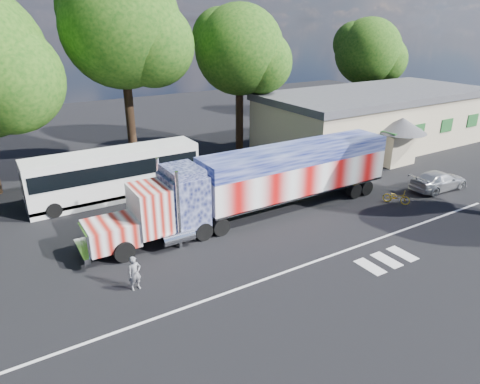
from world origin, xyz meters
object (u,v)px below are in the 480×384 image
bicycle (396,197)px  tree_ne_a (241,51)px  semi_truck (264,180)px  coach_bus (115,174)px  parked_car (439,181)px  woman (135,273)px  tree_far_ne (369,52)px  tree_n_mid (124,28)px

bicycle → tree_ne_a: size_ratio=0.14×
semi_truck → tree_ne_a: size_ratio=1.59×
coach_bus → parked_car: 22.75m
semi_truck → woman: size_ratio=12.39×
woman → parked_car: bearing=-3.3°
tree_ne_a → tree_far_ne: bearing=9.8°
parked_car → tree_ne_a: size_ratio=0.36×
coach_bus → bicycle: coach_bus is taller
semi_truck → tree_far_ne: 31.65m
parked_car → bicycle: parked_car is taller
coach_bus → tree_ne_a: size_ratio=0.89×
bicycle → tree_ne_a: 18.70m
woman → tree_far_ne: size_ratio=0.14×
tree_ne_a → tree_n_mid: tree_n_mid is taller
semi_truck → bicycle: semi_truck is taller
parked_car → tree_n_mid: (-16.64, 16.81, 10.10)m
bicycle → tree_n_mid: tree_n_mid is taller
semi_truck → woman: bearing=-158.8°
woman → bicycle: woman is taller
woman → bicycle: 18.01m
coach_bus → woman: bearing=-102.5°
woman → tree_n_mid: (5.94, 17.38, 9.96)m
semi_truck → parked_car: semi_truck is taller
semi_truck → bicycle: size_ratio=11.72×
coach_bus → bicycle: 18.91m
coach_bus → tree_n_mid: size_ratio=0.74×
semi_truck → coach_bus: (-7.06, 7.47, -0.52)m
semi_truck → coach_bus: size_ratio=1.79×
woman → tree_ne_a: bearing=42.0°
bicycle → tree_n_mid: size_ratio=0.11×
tree_ne_a → tree_n_mid: bearing=178.1°
coach_bus → parked_car: size_ratio=2.44×
coach_bus → tree_ne_a: bearing=23.4°
semi_truck → parked_car: (13.04, -3.13, -1.56)m
woman → tree_far_ne: 41.83m
parked_car → coach_bus: bearing=65.7°
coach_bus → tree_far_ne: 35.13m
coach_bus → tree_n_mid: bearing=60.9°
woman → tree_far_ne: tree_far_ne is taller
semi_truck → bicycle: (8.46, -3.25, -1.78)m
bicycle → woman: bearing=148.7°
coach_bus → tree_far_ne: bearing=15.6°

